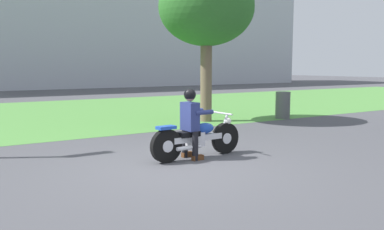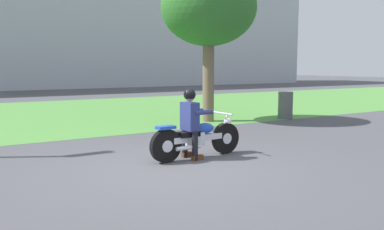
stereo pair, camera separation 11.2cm
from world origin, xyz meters
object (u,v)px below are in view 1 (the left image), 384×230
object	(u,v)px
motorcycle_lead	(198,138)
trash_can	(283,105)
tree_roadside	(206,8)
rider_lead	(191,118)

from	to	relation	value
motorcycle_lead	trash_can	world-z (taller)	trash_can
tree_roadside	trash_can	size ratio (longest dim) A/B	5.28
motorcycle_lead	trash_can	size ratio (longest dim) A/B	2.24
rider_lead	tree_roadside	size ratio (longest dim) A/B	0.28
motorcycle_lead	tree_roadside	distance (m)	6.37
motorcycle_lead	rider_lead	bearing A→B (deg)	179.18
motorcycle_lead	tree_roadside	world-z (taller)	tree_roadside
motorcycle_lead	tree_roadside	size ratio (longest dim) A/B	0.42
tree_roadside	rider_lead	bearing A→B (deg)	-127.00
rider_lead	trash_can	distance (m)	7.03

